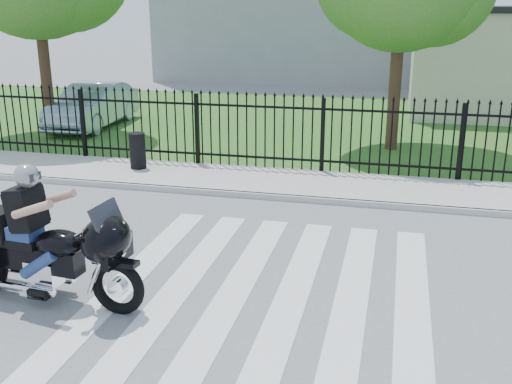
# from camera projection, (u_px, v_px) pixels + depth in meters

# --- Properties ---
(ground) EXTENTS (120.00, 120.00, 0.00)m
(ground) POSITION_uv_depth(u_px,v_px,m) (264.00, 292.00, 8.31)
(ground) COLOR slate
(ground) RESTS_ON ground
(crosswalk) EXTENTS (5.00, 5.50, 0.01)m
(crosswalk) POSITION_uv_depth(u_px,v_px,m) (264.00, 291.00, 8.31)
(crosswalk) COLOR silver
(crosswalk) RESTS_ON ground
(sidewalk) EXTENTS (40.00, 2.00, 0.12)m
(sidewalk) POSITION_uv_depth(u_px,v_px,m) (315.00, 185.00, 12.92)
(sidewalk) COLOR #ADAAA3
(sidewalk) RESTS_ON ground
(curb) EXTENTS (40.00, 0.12, 0.12)m
(curb) POSITION_uv_depth(u_px,v_px,m) (308.00, 199.00, 12.00)
(curb) COLOR #ADAAA3
(curb) RESTS_ON ground
(grass_strip) EXTENTS (40.00, 12.00, 0.02)m
(grass_strip) POSITION_uv_depth(u_px,v_px,m) (346.00, 125.00, 19.42)
(grass_strip) COLOR #2F6121
(grass_strip) RESTS_ON ground
(iron_fence) EXTENTS (26.00, 0.04, 1.80)m
(iron_fence) POSITION_uv_depth(u_px,v_px,m) (323.00, 137.00, 13.59)
(iron_fence) COLOR black
(iron_fence) RESTS_ON ground
(motorcycle_rider) EXTENTS (2.92, 1.06, 1.93)m
(motorcycle_rider) POSITION_uv_depth(u_px,v_px,m) (39.00, 245.00, 7.88)
(motorcycle_rider) COLOR black
(motorcycle_rider) RESTS_ON ground
(parked_car) EXTENTS (1.62, 4.21, 1.37)m
(parked_car) POSITION_uv_depth(u_px,v_px,m) (93.00, 106.00, 18.95)
(parked_car) COLOR #A0B3C9
(parked_car) RESTS_ON grass_strip
(litter_bin) EXTENTS (0.41, 0.41, 0.84)m
(litter_bin) POSITION_uv_depth(u_px,v_px,m) (138.00, 151.00, 13.93)
(litter_bin) COLOR black
(litter_bin) RESTS_ON sidewalk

